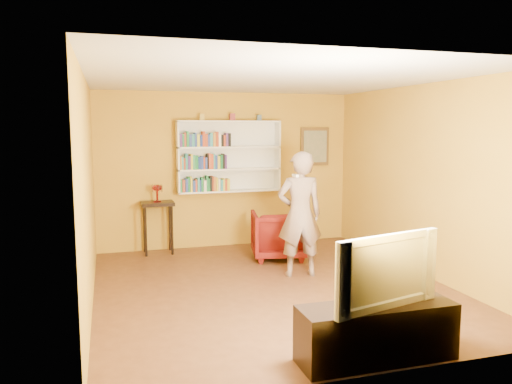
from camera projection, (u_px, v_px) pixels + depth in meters
The scene contains 16 objects.
room_shell at pixel (272, 211), 6.46m from camera, with size 5.30×5.80×2.88m.
bookshelf at pixel (228, 157), 8.68m from camera, with size 1.80×0.29×1.23m.
books_row_lower at pixel (205, 185), 8.51m from camera, with size 0.84×0.19×0.27m.
books_row_middle at pixel (203, 162), 8.45m from camera, with size 0.79×0.19×0.27m.
books_row_upper at pixel (206, 140), 8.42m from camera, with size 0.87×0.19×0.26m.
ornament_left at pixel (202, 117), 8.40m from camera, with size 0.08×0.08×0.11m, color gold.
ornament_centre at pixel (232, 117), 8.55m from camera, with size 0.09×0.09×0.12m, color maroon.
ornament_right at pixel (259, 118), 8.69m from camera, with size 0.07×0.07×0.10m, color #485E78.
framed_painting at pixel (315, 146), 9.17m from camera, with size 0.55×0.05×0.70m.
console_table at pixel (158, 211), 8.28m from camera, with size 0.53×0.41×0.87m.
ruby_lustre at pixel (157, 189), 8.23m from camera, with size 0.18×0.17×0.29m.
armchair at pixel (278, 235), 8.01m from camera, with size 0.82×0.84×0.76m, color #4C0506.
person at pixel (300, 214), 7.00m from camera, with size 0.64×0.42×1.77m, color #7C655B.
game_remote at pixel (295, 176), 6.62m from camera, with size 0.04×0.15×0.04m, color white.
tv_cabinet at pixel (377, 332), 4.49m from camera, with size 1.45×0.43×0.52m, color black.
television at pixel (379, 269), 4.41m from camera, with size 1.15×0.15×0.66m, color black.
Camera 1 is at (-2.02, -6.05, 2.08)m, focal length 35.00 mm.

